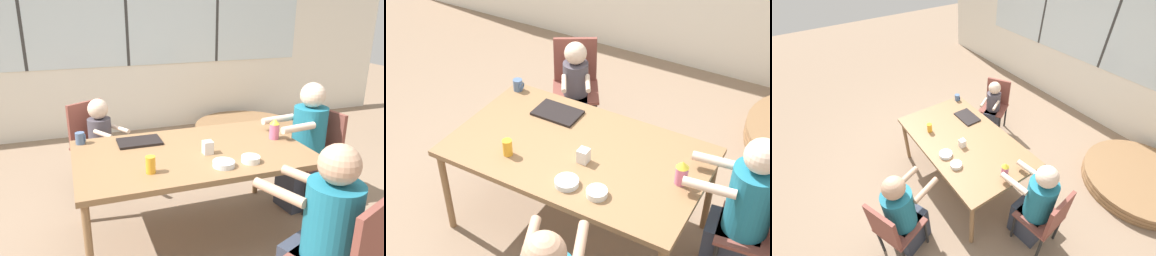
% 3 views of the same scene
% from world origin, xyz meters
% --- Properties ---
extents(ground_plane, '(16.00, 16.00, 0.00)m').
position_xyz_m(ground_plane, '(0.00, 0.00, 0.00)').
color(ground_plane, '#8C725B').
extents(dining_table, '(1.73, 1.03, 0.73)m').
position_xyz_m(dining_table, '(0.00, 0.00, 0.68)').
color(dining_table, olive).
rests_on(dining_table, ground_plane).
extents(chair_for_man_blue_shirt, '(0.45, 0.45, 0.88)m').
position_xyz_m(chair_for_man_blue_shirt, '(1.27, 0.16, 0.53)').
color(chair_for_man_blue_shirt, brown).
rests_on(chair_for_man_blue_shirt, ground_plane).
extents(chair_for_toddler, '(0.55, 0.55, 0.88)m').
position_xyz_m(chair_for_toddler, '(-0.66, 1.09, 0.53)').
color(chair_for_toddler, brown).
rests_on(chair_for_toddler, ground_plane).
extents(person_man_blue_shirt, '(0.57, 0.36, 1.15)m').
position_xyz_m(person_man_blue_shirt, '(1.10, 0.14, 0.53)').
color(person_man_blue_shirt, '#333847').
rests_on(person_man_blue_shirt, ground_plane).
extents(person_toddler, '(0.39, 0.45, 0.94)m').
position_xyz_m(person_toddler, '(-0.58, 0.96, 0.45)').
color(person_toddler, '#333847').
rests_on(person_toddler, ground_plane).
extents(food_tray_dark, '(0.34, 0.22, 0.02)m').
position_xyz_m(food_tray_dark, '(-0.34, 0.29, 0.74)').
color(food_tray_dark, black).
rests_on(food_tray_dark, dining_table).
extents(coffee_mug, '(0.08, 0.07, 0.09)m').
position_xyz_m(coffee_mug, '(-0.78, 0.42, 0.78)').
color(coffee_mug, slate).
rests_on(coffee_mug, dining_table).
extents(sippy_cup, '(0.08, 0.08, 0.17)m').
position_xyz_m(sippy_cup, '(0.72, 0.03, 0.82)').
color(sippy_cup, '#CC668C').
rests_on(sippy_cup, dining_table).
extents(juice_glass, '(0.07, 0.07, 0.12)m').
position_xyz_m(juice_glass, '(-0.38, -0.27, 0.79)').
color(juice_glass, gold).
rests_on(juice_glass, dining_table).
extents(milk_carton_small, '(0.07, 0.07, 0.10)m').
position_xyz_m(milk_carton_small, '(0.09, -0.09, 0.78)').
color(milk_carton_small, silver).
rests_on(milk_carton_small, dining_table).
extents(bowl_white_shallow, '(0.15, 0.15, 0.04)m').
position_xyz_m(bowl_white_shallow, '(0.11, -0.34, 0.75)').
color(bowl_white_shallow, silver).
rests_on(bowl_white_shallow, dining_table).
extents(bowl_cereal, '(0.13, 0.13, 0.04)m').
position_xyz_m(bowl_cereal, '(0.32, -0.33, 0.75)').
color(bowl_cereal, white).
rests_on(bowl_cereal, dining_table).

